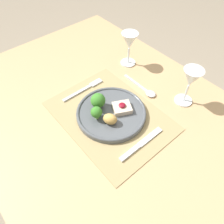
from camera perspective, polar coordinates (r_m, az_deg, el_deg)
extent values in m
plane|color=gray|center=(1.50, -0.33, -19.38)|extent=(8.00, 8.00, 0.00)
cube|color=tan|center=(0.85, -0.54, -1.68)|extent=(1.33, 0.92, 0.03)
cylinder|color=tan|center=(1.61, -3.60, 9.86)|extent=(0.06, 0.06, 0.72)
cube|color=#9E895B|center=(0.83, -0.55, -0.97)|extent=(0.45, 0.33, 0.00)
cylinder|color=#4C5156|center=(0.83, 0.00, -0.53)|extent=(0.26, 0.26, 0.02)
torus|color=#4C5156|center=(0.82, 0.00, -0.18)|extent=(0.26, 0.26, 0.01)
cube|color=beige|center=(0.82, 2.63, 1.08)|extent=(0.08, 0.09, 0.02)
ellipsoid|color=maroon|center=(0.81, 2.66, 1.79)|extent=(0.03, 0.03, 0.01)
cylinder|color=#84B256|center=(0.83, -3.58, 1.71)|extent=(0.01, 0.01, 0.02)
sphere|color=#387A28|center=(0.81, -3.68, 3.04)|extent=(0.06, 0.06, 0.06)
cylinder|color=#84B256|center=(0.80, -3.99, -1.13)|extent=(0.01, 0.01, 0.02)
sphere|color=#387A28|center=(0.78, -4.08, -0.03)|extent=(0.04, 0.04, 0.04)
ellipsoid|color=tan|center=(0.78, -0.51, -1.84)|extent=(0.06, 0.06, 0.04)
cube|color=silver|center=(0.92, -9.02, 4.92)|extent=(0.01, 0.14, 0.01)
cube|color=silver|center=(0.96, -4.22, 7.65)|extent=(0.02, 0.05, 0.01)
cube|color=silver|center=(0.74, 4.73, -10.53)|extent=(0.02, 0.09, 0.01)
cube|color=silver|center=(0.78, 9.92, -6.39)|extent=(0.02, 0.11, 0.00)
cube|color=silver|center=(0.96, 6.24, 7.47)|extent=(0.14, 0.01, 0.01)
ellipsoid|color=silver|center=(0.92, 10.07, 4.73)|extent=(0.04, 0.04, 0.01)
cylinder|color=white|center=(0.93, 18.10, 2.91)|extent=(0.07, 0.07, 0.01)
cylinder|color=white|center=(0.90, 18.75, 4.74)|extent=(0.01, 0.01, 0.08)
cone|color=white|center=(0.85, 20.03, 8.33)|extent=(0.07, 0.07, 0.07)
cylinder|color=white|center=(1.07, 4.20, 12.75)|extent=(0.07, 0.07, 0.01)
cylinder|color=white|center=(1.05, 4.33, 14.53)|extent=(0.01, 0.01, 0.08)
cone|color=white|center=(1.00, 4.59, 18.01)|extent=(0.07, 0.07, 0.07)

